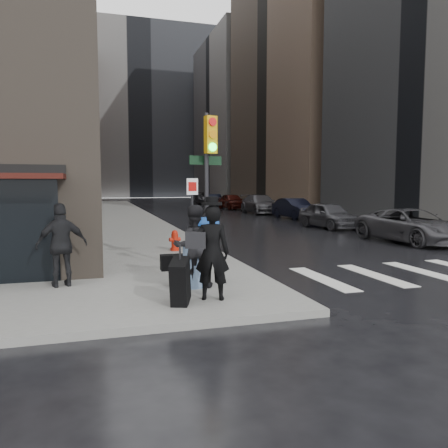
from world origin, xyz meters
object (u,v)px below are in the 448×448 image
at_px(traffic_light, 207,171).
at_px(parked_car_6, 204,198).
at_px(man_overcoat, 206,257).
at_px(man_greycoat, 62,245).
at_px(parked_car_1, 329,215).
at_px(parked_car_2, 295,209).
at_px(parked_car_5, 214,200).
at_px(parked_car_4, 232,201).
at_px(fire_hydrant, 175,241).
at_px(man_jeans, 193,246).
at_px(parked_car_3, 260,204).
at_px(parked_car_0, 412,226).

distance_m(traffic_light, parked_car_6, 44.36).
xyz_separation_m(man_overcoat, man_greycoat, (-2.83, 2.10, 0.06)).
bearing_deg(parked_car_1, parked_car_2, 77.11).
bearing_deg(traffic_light, parked_car_5, 60.41).
bearing_deg(parked_car_5, man_greycoat, -107.83).
height_order(traffic_light, parked_car_4, traffic_light).
xyz_separation_m(man_overcoat, fire_hydrant, (0.56, 6.71, -0.56)).
bearing_deg(parked_car_4, man_jeans, -110.90).
relative_size(man_overcoat, man_jeans, 1.13).
bearing_deg(traffic_light, parked_car_3, 51.65).
bearing_deg(man_greycoat, parked_car_2, -141.88).
relative_size(parked_car_2, parked_car_6, 0.85).
height_order(man_overcoat, traffic_light, traffic_light).
bearing_deg(man_overcoat, man_greycoat, -16.56).
bearing_deg(parked_car_4, parked_car_0, -92.07).
bearing_deg(parked_car_3, parked_car_4, 96.06).
bearing_deg(parked_car_6, parked_car_5, -93.17).
height_order(man_jeans, parked_car_1, man_jeans).
bearing_deg(man_greycoat, parked_car_4, -127.13).
distance_m(man_jeans, traffic_light, 2.24).
height_order(parked_car_2, parked_car_3, parked_car_3).
relative_size(parked_car_1, parked_car_2, 0.97).
height_order(fire_hydrant, parked_car_1, parked_car_1).
relative_size(parked_car_1, parked_car_6, 0.83).
distance_m(man_jeans, parked_car_4, 33.34).
bearing_deg(fire_hydrant, parked_car_3, 61.16).
bearing_deg(parked_car_6, parked_car_3, -89.10).
bearing_deg(parked_car_5, parked_car_2, -85.47).
xyz_separation_m(fire_hydrant, parked_car_6, (10.58, 38.82, 0.25)).
xyz_separation_m(parked_car_3, parked_car_5, (-0.60, 12.82, -0.11)).
relative_size(man_overcoat, parked_car_1, 0.49).
distance_m(traffic_light, parked_car_2, 20.62).
bearing_deg(traffic_light, parked_car_1, 34.02).
xyz_separation_m(man_jeans, parked_car_1, (10.50, 12.30, -0.35)).
distance_m(man_greycoat, parked_car_4, 33.53).
distance_m(parked_car_0, parked_car_6, 38.45).
xyz_separation_m(man_overcoat, parked_car_4, (10.85, 32.71, -0.26)).
height_order(man_greycoat, parked_car_6, man_greycoat).
relative_size(traffic_light, parked_car_4, 0.90).
distance_m(man_overcoat, parked_car_5, 40.57).
height_order(man_jeans, parked_car_4, man_jeans).
distance_m(traffic_light, parked_car_3, 26.20).
relative_size(parked_car_1, parked_car_4, 0.95).
xyz_separation_m(parked_car_1, parked_car_4, (0.35, 19.22, 0.04)).
height_order(fire_hydrant, parked_car_0, parked_car_0).
distance_m(man_jeans, parked_car_3, 27.56).
distance_m(man_overcoat, parked_car_6, 46.87).
distance_m(parked_car_1, parked_car_4, 19.23).
xyz_separation_m(parked_car_2, parked_car_5, (-0.74, 19.22, -0.05)).
bearing_deg(parked_car_3, parked_car_6, 92.25).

